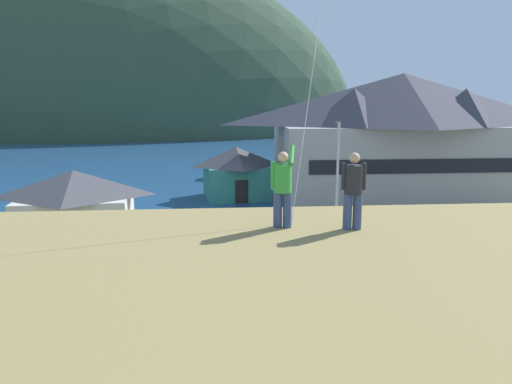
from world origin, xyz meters
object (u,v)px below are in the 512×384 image
object	(u,v)px
parking_light_pole	(337,171)
storage_shed_waterside	(236,172)
person_kite_flyer	(283,186)
wharf_dock	(254,174)
parked_car_front_row_end	(494,236)
harbor_lodge	(401,133)
parked_car_mid_row_center	(89,279)
parked_car_mid_row_near	(268,236)
parked_car_lone_by_shed	(323,285)
parked_car_front_row_silver	(408,232)
storage_shed_near_lot	(76,213)
moored_boat_wharfside	(223,171)
person_companion	(353,189)

from	to	relation	value
parking_light_pole	storage_shed_waterside	bearing A→B (deg)	115.88
person_kite_flyer	wharf_dock	bearing A→B (deg)	86.66
wharf_dock	parked_car_front_row_end	world-z (taller)	parked_car_front_row_end
harbor_lodge	parked_car_mid_row_center	xyz separation A→B (m)	(-21.18, -19.98, -4.62)
parked_car_mid_row_near	harbor_lodge	bearing A→B (deg)	47.60
parked_car_mid_row_near	parked_car_front_row_end	size ratio (longest dim) A/B	1.00
harbor_lodge	parked_car_front_row_end	xyz separation A→B (m)	(-0.08, -15.10, -4.62)
parked_car_mid_row_near	person_kite_flyer	size ratio (longest dim) A/B	2.31
parked_car_front_row_end	parked_car_lone_by_shed	distance (m)	12.85
harbor_lodge	parked_car_front_row_silver	bearing A→B (deg)	-108.36
parked_car_front_row_silver	person_kite_flyer	xyz separation A→B (m)	(-9.51, -15.85, 5.77)
harbor_lodge	parked_car_mid_row_center	size ratio (longest dim) A/B	5.15
harbor_lodge	storage_shed_near_lot	world-z (taller)	harbor_lodge
storage_shed_near_lot	parked_car_mid_row_center	xyz separation A→B (m)	(2.18, -6.29, -1.47)
storage_shed_waterside	parking_light_pole	size ratio (longest dim) A/B	0.88
moored_boat_wharfside	parked_car_mid_row_near	xyz separation A→B (m)	(2.23, -26.55, 0.34)
parked_car_mid_row_center	person_companion	xyz separation A→B (m)	(8.62, -9.99, 5.76)
harbor_lodge	moored_boat_wharfside	bearing A→B (deg)	140.02
storage_shed_waterside	person_companion	xyz separation A→B (m)	(1.43, -31.50, 4.48)
parking_light_pole	person_kite_flyer	size ratio (longest dim) A/B	3.83
parked_car_mid_row_center	parked_car_front_row_end	bearing A→B (deg)	13.04
parked_car_lone_by_shed	parked_car_mid_row_center	bearing A→B (deg)	171.38
parked_car_mid_row_center	wharf_dock	bearing A→B (deg)	73.66
parked_car_front_row_end	storage_shed_near_lot	bearing A→B (deg)	176.55
wharf_dock	parked_car_mid_row_near	distance (m)	26.57
parked_car_lone_by_shed	parked_car_front_row_silver	distance (m)	10.15
moored_boat_wharfside	parked_car_front_row_end	bearing A→B (deg)	-61.68
harbor_lodge	parked_car_front_row_silver	size ratio (longest dim) A/B	5.03
parked_car_front_row_end	parked_car_front_row_silver	size ratio (longest dim) A/B	0.99
parked_car_lone_by_shed	person_kite_flyer	world-z (taller)	person_kite_flyer
storage_shed_near_lot	parked_car_mid_row_center	world-z (taller)	storage_shed_near_lot
parked_car_front_row_silver	person_companion	world-z (taller)	person_companion
storage_shed_waterside	parked_car_mid_row_center	xyz separation A→B (m)	(-7.19, -21.51, -1.28)
storage_shed_waterside	person_companion	bearing A→B (deg)	-87.39
parked_car_front_row_silver	storage_shed_near_lot	bearing A→B (deg)	179.61
storage_shed_near_lot	moored_boat_wharfside	world-z (taller)	storage_shed_near_lot
wharf_dock	parked_car_lone_by_shed	distance (m)	34.06
person_companion	parking_light_pole	bearing A→B (deg)	76.97
harbor_lodge	parked_car_mid_row_center	world-z (taller)	harbor_lodge
parked_car_mid_row_near	parked_car_mid_row_center	size ratio (longest dim) A/B	1.02
harbor_lodge	storage_shed_waterside	bearing A→B (deg)	173.78
harbor_lodge	storage_shed_near_lot	bearing A→B (deg)	-149.61
person_kite_flyer	storage_shed_near_lot	bearing A→B (deg)	120.08
harbor_lodge	parked_car_front_row_end	size ratio (longest dim) A/B	5.08
parked_car_front_row_end	storage_shed_waterside	bearing A→B (deg)	129.91
moored_boat_wharfside	parking_light_pole	xyz separation A→B (m)	(6.91, -23.22, 3.48)
moored_boat_wharfside	person_companion	distance (m)	43.05
storage_shed_waterside	parked_car_mid_row_near	xyz separation A→B (m)	(1.22, -15.50, -1.28)
parked_car_mid_row_near	person_companion	size ratio (longest dim) A/B	2.47
parked_car_lone_by_shed	person_kite_flyer	distance (m)	10.42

